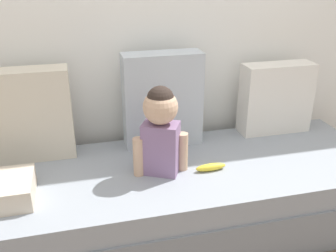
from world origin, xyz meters
The scene contains 7 objects.
ground_plane centered at (0.00, 0.00, 0.00)m, with size 12.00×12.00×0.00m, color brown.
couch centered at (0.00, 0.00, 0.19)m, with size 2.43×0.83×0.39m.
throw_pillow_left centered at (-0.75, 0.32, 0.65)m, with size 0.45×0.16×0.52m, color beige.
throw_pillow_center centered at (0.00, 0.32, 0.68)m, with size 0.46×0.16×0.56m, color #B2BCC6.
throw_pillow_right centered at (0.75, 0.32, 0.62)m, with size 0.46×0.16×0.45m, color silver.
toddler centered at (-0.09, -0.03, 0.66)m, with size 0.30×0.20×0.48m.
banana centered at (0.17, -0.08, 0.41)m, with size 0.17×0.04×0.04m, color yellow.
Camera 1 is at (-0.49, -1.76, 1.44)m, focal length 40.72 mm.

